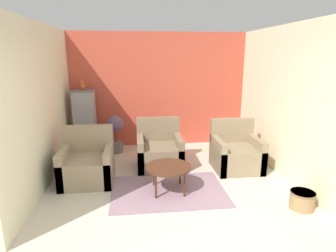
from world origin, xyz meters
TOP-DOWN VIEW (x-y plane):
  - ground_plane at (0.00, 0.00)m, footprint 20.00×20.00m
  - wall_back_accent at (0.00, 3.82)m, footprint 4.28×0.06m
  - wall_left at (-2.11, 1.89)m, footprint 0.06×3.79m
  - wall_right at (2.11, 1.89)m, footprint 0.06×3.79m
  - area_rug at (-0.06, 1.26)m, footprint 1.85×1.30m
  - coffee_table at (-0.06, 1.26)m, footprint 0.73×0.73m
  - armchair_left at (-1.44, 1.81)m, footprint 0.88×0.83m
  - armchair_right at (1.36, 2.06)m, footprint 0.88×0.83m
  - armchair_middle at (-0.12, 2.34)m, footprint 0.88×0.83m
  - birdcage at (-1.71, 3.40)m, footprint 0.53×0.53m
  - parrot at (-1.71, 3.41)m, footprint 0.10×0.18m
  - potted_plant at (-1.04, 3.30)m, footprint 0.40×0.37m
  - wicker_basket at (1.80, 0.50)m, footprint 0.36×0.36m

SIDE VIEW (x-z plane):
  - ground_plane at x=0.00m, z-range 0.00..0.00m
  - area_rug at x=-0.06m, z-range 0.00..0.01m
  - wicker_basket at x=1.80m, z-range 0.01..0.27m
  - armchair_left at x=-1.44m, z-range -0.17..0.78m
  - armchair_right at x=1.36m, z-range -0.17..0.78m
  - armchair_middle at x=-0.12m, z-range -0.17..0.78m
  - coffee_table at x=-0.06m, z-range 0.18..0.62m
  - potted_plant at x=-1.04m, z-range 0.10..0.96m
  - birdcage at x=-1.71m, z-range -0.02..1.41m
  - wall_back_accent at x=0.00m, z-range 0.00..2.71m
  - wall_left at x=-2.11m, z-range 0.00..2.71m
  - wall_right at x=2.11m, z-range 0.00..2.71m
  - parrot at x=-1.71m, z-range 1.42..1.64m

